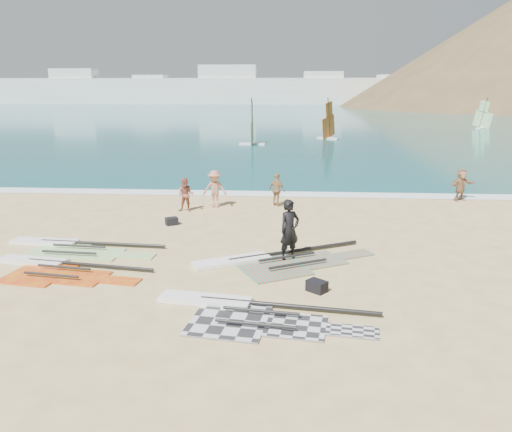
# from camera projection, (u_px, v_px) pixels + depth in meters

# --- Properties ---
(ground) EXTENTS (300.00, 300.00, 0.00)m
(ground) POSITION_uv_depth(u_px,v_px,m) (284.00, 288.00, 13.85)
(ground) COLOR #DBBB80
(ground) RESTS_ON ground
(sea) EXTENTS (300.00, 240.00, 0.06)m
(sea) POSITION_uv_depth(u_px,v_px,m) (291.00, 106.00, 141.31)
(sea) COLOR #0C5756
(sea) RESTS_ON ground
(surf_line) EXTENTS (300.00, 1.20, 0.04)m
(surf_line) POSITION_uv_depth(u_px,v_px,m) (287.00, 195.00, 25.73)
(surf_line) COLOR white
(surf_line) RESTS_ON ground
(far_town) EXTENTS (160.00, 8.00, 12.00)m
(far_town) POSITION_uv_depth(u_px,v_px,m) (242.00, 90.00, 158.60)
(far_town) COLOR white
(far_town) RESTS_ON ground
(rig_grey) EXTENTS (5.66, 2.60, 0.20)m
(rig_grey) POSITION_uv_depth(u_px,v_px,m) (243.00, 312.00, 12.23)
(rig_grey) COLOR #2A292C
(rig_grey) RESTS_ON ground
(rig_green) EXTENTS (5.62, 2.40, 0.20)m
(rig_green) POSITION_uv_depth(u_px,v_px,m) (68.00, 248.00, 17.12)
(rig_green) COLOR #7FD132
(rig_green) RESTS_ON ground
(rig_orange) EXTENTS (5.90, 4.00, 0.20)m
(rig_orange) POSITION_uv_depth(u_px,v_px,m) (272.00, 261.00, 15.80)
(rig_orange) COLOR #F04311
(rig_orange) RESTS_ON ground
(rig_red) EXTENTS (5.21, 2.42, 0.20)m
(rig_red) POSITION_uv_depth(u_px,v_px,m) (53.00, 269.00, 15.14)
(rig_red) COLOR red
(rig_red) RESTS_ON ground
(gear_bag_near) EXTENTS (0.58, 0.54, 0.30)m
(gear_bag_near) POSITION_uv_depth(u_px,v_px,m) (172.00, 221.00, 20.10)
(gear_bag_near) COLOR black
(gear_bag_near) RESTS_ON ground
(gear_bag_far) EXTENTS (0.63, 0.61, 0.31)m
(gear_bag_far) POSITION_uv_depth(u_px,v_px,m) (317.00, 286.00, 13.55)
(gear_bag_far) COLOR black
(gear_bag_far) RESTS_ON ground
(person_wetsuit) EXTENTS (0.86, 0.81, 1.99)m
(person_wetsuit) POSITION_uv_depth(u_px,v_px,m) (290.00, 230.00, 15.82)
(person_wetsuit) COLOR black
(person_wetsuit) RESTS_ON ground
(beachgoer_left) EXTENTS (0.77, 0.62, 1.52)m
(beachgoer_left) POSITION_uv_depth(u_px,v_px,m) (186.00, 195.00, 22.11)
(beachgoer_left) COLOR #9C5547
(beachgoer_left) RESTS_ON ground
(beachgoer_mid) EXTENTS (1.15, 0.70, 1.73)m
(beachgoer_mid) POSITION_uv_depth(u_px,v_px,m) (215.00, 189.00, 22.84)
(beachgoer_mid) COLOR #AE6E55
(beachgoer_mid) RESTS_ON ground
(beachgoer_back) EXTENTS (0.94, 0.87, 1.55)m
(beachgoer_back) POSITION_uv_depth(u_px,v_px,m) (277.00, 190.00, 23.11)
(beachgoer_back) COLOR #9B754D
(beachgoer_back) RESTS_ON ground
(beachgoer_right) EXTENTS (1.50, 1.15, 1.59)m
(beachgoer_right) POSITION_uv_depth(u_px,v_px,m) (461.00, 185.00, 24.20)
(beachgoer_right) COLOR #A1734E
(beachgoer_right) RESTS_ON ground
(windsurfer_left) EXTENTS (2.44, 2.98, 4.44)m
(windsurfer_left) POSITION_uv_depth(u_px,v_px,m) (252.00, 131.00, 47.56)
(windsurfer_left) COLOR white
(windsurfer_left) RESTS_ON ground
(windsurfer_centre) EXTENTS (2.40, 2.52, 4.37)m
(windsurfer_centre) POSITION_uv_depth(u_px,v_px,m) (328.00, 127.00, 52.77)
(windsurfer_centre) COLOR white
(windsurfer_centre) RESTS_ON ground
(windsurfer_right) EXTENTS (2.10, 2.08, 4.09)m
(windsurfer_right) POSITION_uv_depth(u_px,v_px,m) (483.00, 119.00, 65.92)
(windsurfer_right) COLOR white
(windsurfer_right) RESTS_ON ground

